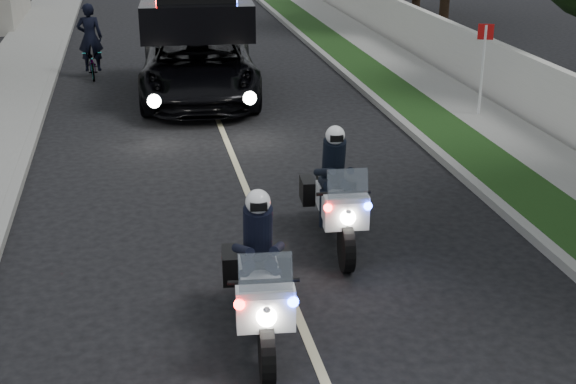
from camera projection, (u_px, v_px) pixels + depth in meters
The scene contains 14 objects.
curb_right at pixel (396, 117), 18.53m from camera, with size 0.20×60.00×0.15m, color gray.
grass_verge at pixel (425, 116), 18.66m from camera, with size 1.20×60.00×0.16m, color #193814.
sidewalk_right at pixel (476, 113), 18.89m from camera, with size 1.40×60.00×0.16m, color gray.
property_wall at pixel (518, 83), 18.82m from camera, with size 0.22×60.00×1.50m, color beige.
curb_left at pixel (33, 138), 17.05m from camera, with size 0.20×60.00×0.15m, color gray.
lane_marking at pixel (222, 130), 17.82m from camera, with size 0.12×50.00×0.01m, color #BFB78C.
police_moto_left at pixel (261, 337), 9.76m from camera, with size 0.78×2.23×1.89m, color silver, non-canonical shape.
police_moto_right at pixel (335, 243), 12.29m from camera, with size 0.76×2.18×1.86m, color silver, non-canonical shape.
police_suv at pixel (200, 96), 20.63m from camera, with size 2.88×6.21×3.02m, color black.
bicycle at pixel (94, 77), 22.61m from camera, with size 0.54×1.54×0.80m, color black.
cyclist at pixel (94, 77), 22.61m from camera, with size 0.68×0.46×1.90m, color black.
sign_post at pixel (478, 120), 18.60m from camera, with size 0.36×0.36×2.32m, color red, non-canonical shape.
tree_right_d at pixel (443, 30), 29.88m from camera, with size 6.40×6.40×10.67m, color #163C14, non-canonical shape.
tree_right_e at pixel (415, 11), 34.23m from camera, with size 5.13×5.13×8.56m, color #1A3410, non-canonical shape.
Camera 1 is at (-1.86, -7.05, 5.25)m, focal length 49.37 mm.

